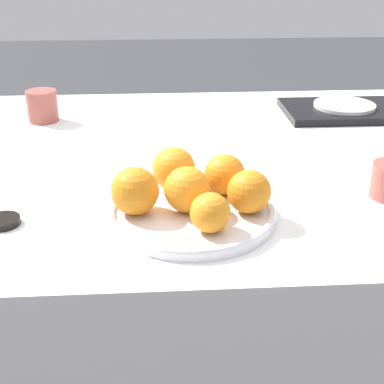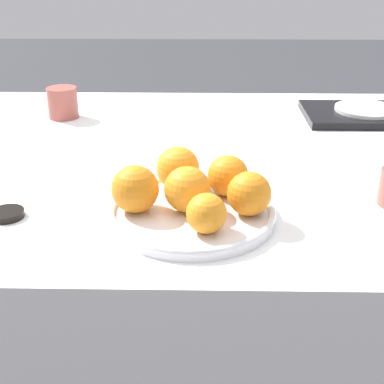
{
  "view_description": "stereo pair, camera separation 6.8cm",
  "coord_description": "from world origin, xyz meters",
  "views": [
    {
      "loc": [
        -0.02,
        -1.13,
        1.16
      ],
      "look_at": [
        0.03,
        -0.31,
        0.77
      ],
      "focal_mm": 50.0,
      "sensor_mm": 36.0,
      "label": 1
    },
    {
      "loc": [
        0.04,
        -1.13,
        1.16
      ],
      "look_at": [
        0.03,
        -0.31,
        0.77
      ],
      "focal_mm": 50.0,
      "sensor_mm": 36.0,
      "label": 2
    }
  ],
  "objects": [
    {
      "name": "orange_3",
      "position": [
        0.09,
        -0.25,
        0.78
      ],
      "size": [
        0.07,
        0.07,
        0.07
      ],
      "color": "orange",
      "rests_on": "fruit_platter"
    },
    {
      "name": "side_plate",
      "position": [
        0.49,
        0.27,
        0.75
      ],
      "size": [
        0.17,
        0.17,
        0.01
      ],
      "color": "silver",
      "rests_on": "serving_tray"
    },
    {
      "name": "orange_2",
      "position": [
        -0.07,
        -0.32,
        0.78
      ],
      "size": [
        0.08,
        0.08,
        0.08
      ],
      "color": "orange",
      "rests_on": "fruit_platter"
    },
    {
      "name": "soy_dish",
      "position": [
        -0.29,
        -0.32,
        0.73
      ],
      "size": [
        0.06,
        0.06,
        0.01
      ],
      "color": "black",
      "rests_on": "table"
    },
    {
      "name": "orange_5",
      "position": [
        0.12,
        -0.32,
        0.78
      ],
      "size": [
        0.08,
        0.08,
        0.08
      ],
      "color": "orange",
      "rests_on": "fruit_platter"
    },
    {
      "name": "cup_0",
      "position": [
        -0.33,
        0.26,
        0.77
      ],
      "size": [
        0.08,
        0.08,
        0.08
      ],
      "color": "#9E4C42",
      "rests_on": "table"
    },
    {
      "name": "orange_0",
      "position": [
        -0.0,
        -0.22,
        0.78
      ],
      "size": [
        0.08,
        0.08,
        0.08
      ],
      "color": "orange",
      "rests_on": "fruit_platter"
    },
    {
      "name": "fruit_platter",
      "position": [
        0.03,
        -0.31,
        0.74
      ],
      "size": [
        0.29,
        0.29,
        0.02
      ],
      "color": "silver",
      "rests_on": "table"
    },
    {
      "name": "table",
      "position": [
        0.0,
        0.0,
        0.36
      ],
      "size": [
        1.45,
        1.05,
        0.72
      ],
      "color": "white",
      "rests_on": "ground_plane"
    },
    {
      "name": "serving_tray",
      "position": [
        0.49,
        0.27,
        0.73
      ],
      "size": [
        0.33,
        0.22,
        0.02
      ],
      "color": "black",
      "rests_on": "table"
    },
    {
      "name": "orange_4",
      "position": [
        0.05,
        -0.39,
        0.77
      ],
      "size": [
        0.07,
        0.07,
        0.07
      ],
      "color": "orange",
      "rests_on": "fruit_platter"
    },
    {
      "name": "orange_1",
      "position": [
        0.02,
        -0.31,
        0.78
      ],
      "size": [
        0.08,
        0.08,
        0.08
      ],
      "color": "orange",
      "rests_on": "fruit_platter"
    }
  ]
}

